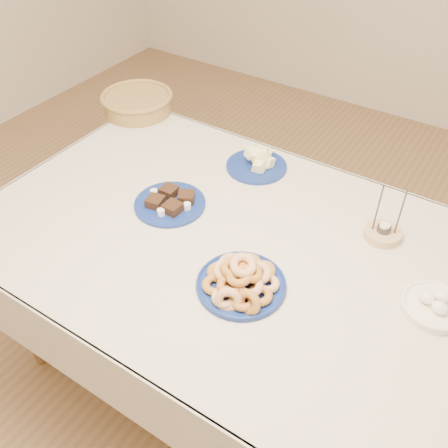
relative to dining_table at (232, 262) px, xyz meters
The scene contains 8 objects.
ground 0.64m from the dining_table, ahead, with size 5.00×5.00×0.00m, color brown.
dining_table is the anchor object (origin of this frame).
donut_platter 0.25m from the dining_table, 50.96° to the right, with size 0.33×0.33×0.12m.
melon_plate 0.44m from the dining_table, 108.83° to the left, with size 0.28×0.28×0.08m.
brownie_plate 0.30m from the dining_table, behind, with size 0.30×0.30×0.04m.
wicker_basket 0.95m from the dining_table, 149.16° to the left, with size 0.36×0.36×0.08m.
candle_holder 0.50m from the dining_table, 33.97° to the left, with size 0.15×0.15×0.20m.
egg_bowl 0.64m from the dining_table, ahead, with size 0.21×0.21×0.06m.
Camera 1 is at (0.62, -1.01, 1.85)m, focal length 40.00 mm.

